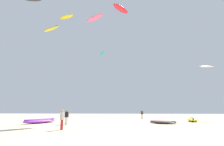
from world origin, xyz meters
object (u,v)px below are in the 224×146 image
at_px(kite_grounded_near, 193,119).
at_px(kite_aloft_8, 207,66).
at_px(kite_aloft_2, 102,53).
at_px(kite_aloft_3, 51,29).
at_px(person_foreground, 62,118).
at_px(person_left, 142,113).
at_px(kite_aloft_1, 67,17).
at_px(kite_grounded_far, 163,122).
at_px(kite_aloft_0, 121,9).
at_px(kite_grounded_mid, 40,121).
at_px(person_midground, 66,116).
at_px(kite_aloft_6, 95,18).

distance_m(kite_grounded_near, kite_aloft_8, 12.30).
relative_size(kite_aloft_2, kite_aloft_3, 1.00).
relative_size(person_foreground, person_left, 1.06).
distance_m(kite_aloft_3, kite_aloft_8, 29.95).
height_order(person_left, kite_aloft_2, kite_aloft_2).
distance_m(kite_aloft_1, kite_aloft_2, 13.82).
bearing_deg(person_foreground, kite_aloft_3, 119.20).
bearing_deg(kite_aloft_8, person_foreground, -138.73).
height_order(person_foreground, kite_grounded_far, person_foreground).
height_order(kite_aloft_0, kite_aloft_8, kite_aloft_0).
relative_size(kite_grounded_far, kite_aloft_1, 0.74).
relative_size(kite_grounded_mid, kite_aloft_3, 1.12).
distance_m(person_midground, kite_aloft_8, 27.07).
relative_size(person_midground, kite_grounded_mid, 0.36).
relative_size(kite_grounded_far, kite_aloft_8, 1.23).
height_order(kite_grounded_near, kite_aloft_8, kite_aloft_8).
height_order(kite_grounded_near, kite_grounded_far, kite_grounded_near).
distance_m(kite_aloft_0, kite_aloft_8, 19.63).
height_order(person_foreground, kite_grounded_near, person_foreground).
distance_m(kite_aloft_6, kite_aloft_8, 22.91).
xyz_separation_m(person_foreground, kite_aloft_1, (-9.87, 28.59, 25.18)).
bearing_deg(kite_grounded_near, kite_aloft_8, 47.60).
height_order(kite_grounded_near, kite_aloft_2, kite_aloft_2).
bearing_deg(kite_aloft_1, kite_aloft_0, -39.10).
relative_size(person_left, kite_aloft_2, 0.39).
height_order(person_left, kite_aloft_6, kite_aloft_6).
relative_size(kite_grounded_near, kite_aloft_3, 1.20).
bearing_deg(kite_aloft_6, person_foreground, -89.92).
distance_m(person_midground, kite_grounded_near, 18.16).
bearing_deg(kite_aloft_8, kite_aloft_0, -173.77).
bearing_deg(kite_grounded_near, kite_aloft_2, 126.01).
relative_size(person_left, kite_aloft_3, 0.39).
relative_size(kite_aloft_0, kite_aloft_1, 0.94).
xyz_separation_m(person_foreground, kite_grounded_far, (10.10, 7.22, -0.83)).
height_order(kite_grounded_mid, kite_aloft_3, kite_aloft_3).
bearing_deg(person_midground, kite_grounded_near, 107.49).
bearing_deg(person_left, kite_aloft_8, -82.66).
xyz_separation_m(kite_grounded_far, kite_aloft_2, (-10.92, 27.48, 17.54)).
bearing_deg(kite_aloft_6, kite_aloft_3, -175.81).
bearing_deg(person_midground, kite_aloft_6, 167.58).
xyz_separation_m(kite_grounded_mid, kite_aloft_0, (10.28, 9.31, 20.72)).
xyz_separation_m(person_midground, kite_grounded_mid, (-4.05, 1.99, -0.72)).
relative_size(person_left, kite_aloft_8, 0.60).
xyz_separation_m(person_foreground, kite_aloft_2, (-0.82, 34.70, 16.71)).
distance_m(person_left, kite_aloft_8, 14.95).
bearing_deg(person_midground, person_foreground, 8.15).
bearing_deg(person_left, person_midground, 153.51).
xyz_separation_m(person_foreground, kite_grounded_near, (15.42, 12.35, -0.74)).
relative_size(kite_grounded_near, kite_grounded_far, 1.48).
height_order(kite_grounded_mid, kite_aloft_2, kite_aloft_2).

